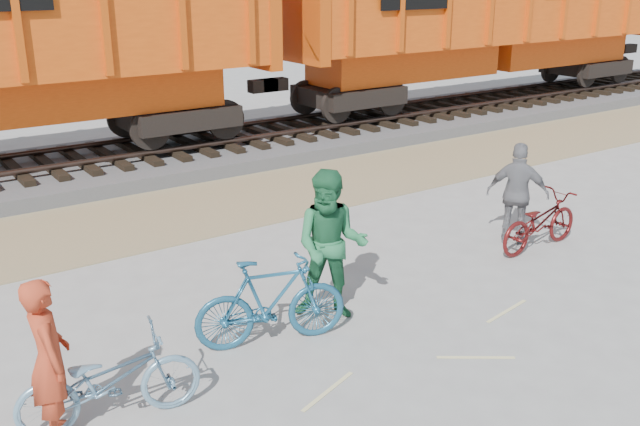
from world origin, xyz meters
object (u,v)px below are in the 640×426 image
Objects in this scene: bicycle_maroon at (540,222)px; bicycle_blue at (109,380)px; hopper_car_right at (487,13)px; person_woman at (518,194)px; person_man at (331,245)px; bicycle_teal at (271,302)px; person_solo at (49,359)px.

bicycle_blue is at bearing 92.98° from bicycle_maroon.
hopper_car_right is at bearing -44.16° from bicycle_maroon.
person_woman is at bearing -71.53° from bicycle_blue.
person_man is (3.09, 0.65, 0.50)m from bicycle_blue.
person_woman reaches higher than bicycle_maroon.
bicycle_maroon is at bearing -131.85° from hopper_car_right.
hopper_car_right is 7.23× the size of person_man.
bicycle_blue is at bearing 62.11° from person_woman.
bicycle_teal is 1.12× the size of person_solo.
person_woman is (7.55, 0.96, 0.02)m from person_solo.
person_man reaches higher than bicycle_teal.
hopper_car_right reaches higher than person_man.
bicycle_blue is at bearing -148.35° from hopper_car_right.
person_solo is 7.61m from person_woman.
bicycle_teal is (-12.54, -8.57, -2.46)m from hopper_car_right.
hopper_car_right is at bearing -48.45° from bicycle_blue.
person_woman is at bearing -78.50° from person_solo.
person_solo is 0.84× the size of person_man.
person_woman is (-0.10, 0.40, 0.38)m from bicycle_maroon.
bicycle_maroon is 0.89× the size of person_man.
bicycle_maroon is (7.15, 0.66, -0.01)m from bicycle_blue.
person_solo is at bearing 60.80° from person_woman.
bicycle_maroon is 1.04× the size of person_woman.
bicycle_maroon is 7.68m from person_solo.
person_solo reaches higher than bicycle_blue.
person_woman is (-7.59, -7.96, -2.17)m from hopper_car_right.
person_man reaches higher than person_solo.
person_man is at bearing 59.50° from person_woman.
bicycle_teal is 1.10m from person_man.
bicycle_teal is 2.63m from person_solo.
hopper_car_right is at bearing -80.09° from person_woman.
person_solo is (-7.65, -0.56, 0.36)m from bicycle_maroon.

